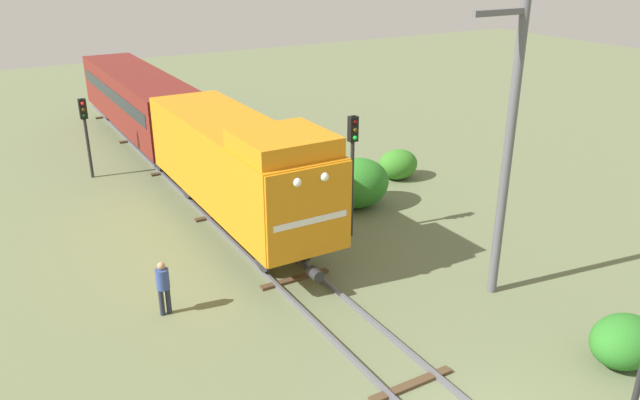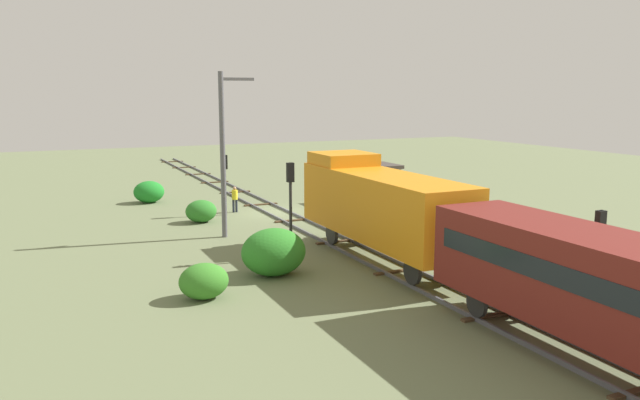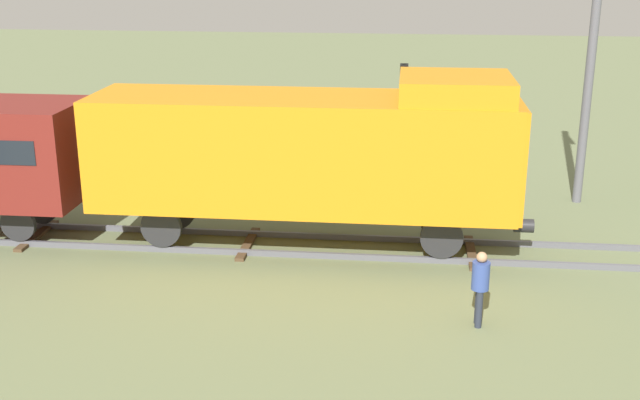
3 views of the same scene
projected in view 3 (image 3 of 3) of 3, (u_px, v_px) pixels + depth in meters
The scene contains 6 objects.
locomotive at pixel (311, 149), 20.97m from camera, with size 2.90×11.60×4.60m.
traffic_signal_mid at pixel (403, 111), 23.83m from camera, with size 0.32×0.34×4.54m.
worker_by_signal at pixel (480, 283), 17.11m from camera, with size 0.38×0.38×1.70m.
catenary_mast at pixel (592, 56), 24.25m from camera, with size 1.94×0.28×8.83m.
bush_mid at pixel (293, 146), 29.92m from camera, with size 1.89×1.55×1.38m, color #378026.
bush_far at pixel (333, 163), 26.32m from camera, with size 2.81×2.30×2.04m, color #2D7E26.
Camera 3 is at (-20.23, 10.93, 7.92)m, focal length 45.00 mm.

